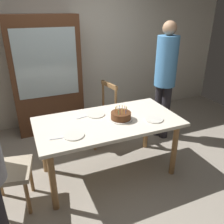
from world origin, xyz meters
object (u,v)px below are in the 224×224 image
(plate_near_celebrant, at_px, (74,135))
(china_cabinet, at_px, (47,76))
(chair_spindle_back, at_px, (100,115))
(person_guest, at_px, (165,75))
(plate_near_guest, at_px, (154,119))
(plate_far_side, at_px, (96,115))
(birthday_cake, at_px, (121,116))
(dining_table, at_px, (108,127))

(plate_near_celebrant, distance_m, china_cabinet, 1.77)
(chair_spindle_back, distance_m, person_guest, 1.17)
(person_guest, distance_m, china_cabinet, 1.91)
(plate_near_celebrant, xyz_separation_m, plate_near_guest, (0.98, 0.00, 0.00))
(plate_near_celebrant, relative_size, plate_near_guest, 1.00)
(plate_near_celebrant, bearing_deg, person_guest, 24.83)
(person_guest, xyz_separation_m, china_cabinet, (-1.63, 1.00, -0.10))
(chair_spindle_back, height_order, person_guest, person_guest)
(plate_far_side, relative_size, china_cabinet, 0.12)
(birthday_cake, height_order, plate_near_celebrant, birthday_cake)
(dining_table, height_order, birthday_cake, birthday_cake)
(plate_near_celebrant, height_order, plate_far_side, same)
(dining_table, height_order, plate_far_side, plate_far_side)
(plate_near_guest, bearing_deg, china_cabinet, 119.05)
(plate_near_celebrant, distance_m, plate_far_side, 0.55)
(plate_far_side, relative_size, plate_near_guest, 1.00)
(dining_table, xyz_separation_m, plate_far_side, (-0.09, 0.20, 0.10))
(chair_spindle_back, bearing_deg, dining_table, -102.89)
(plate_near_guest, height_order, chair_spindle_back, chair_spindle_back)
(plate_near_guest, bearing_deg, dining_table, 158.71)
(chair_spindle_back, bearing_deg, plate_far_side, -114.64)
(dining_table, height_order, person_guest, person_guest)
(china_cabinet, bearing_deg, plate_near_celebrant, -90.15)
(plate_near_guest, bearing_deg, birthday_cake, 156.13)
(plate_near_guest, bearing_deg, plate_near_celebrant, 180.00)
(plate_near_guest, xyz_separation_m, person_guest, (0.65, 0.76, 0.28))
(birthday_cake, distance_m, plate_far_side, 0.34)
(dining_table, relative_size, plate_far_side, 7.75)
(china_cabinet, bearing_deg, plate_near_guest, -60.95)
(birthday_cake, distance_m, china_cabinet, 1.72)
(dining_table, bearing_deg, person_guest, 25.54)
(plate_near_celebrant, xyz_separation_m, person_guest, (1.63, 0.76, 0.28))
(chair_spindle_back, relative_size, china_cabinet, 0.50)
(plate_near_celebrant, relative_size, plate_far_side, 1.00)
(china_cabinet, bearing_deg, birthday_cake, -68.99)
(plate_far_side, bearing_deg, person_guest, 15.93)
(dining_table, distance_m, china_cabinet, 1.65)
(birthday_cake, relative_size, plate_far_side, 1.27)
(person_guest, bearing_deg, dining_table, -154.46)
(plate_near_celebrant, distance_m, plate_near_guest, 0.98)
(birthday_cake, xyz_separation_m, plate_near_celebrant, (-0.62, -0.16, -0.04))
(birthday_cake, distance_m, plate_near_guest, 0.40)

